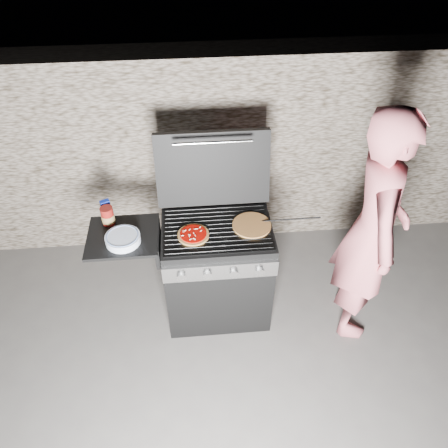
{
  "coord_description": "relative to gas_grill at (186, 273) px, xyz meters",
  "views": [
    {
      "loc": [
        -0.16,
        -2.3,
        3.01
      ],
      "look_at": [
        0.05,
        0.0,
        0.95
      ],
      "focal_mm": 35.0,
      "sensor_mm": 36.0,
      "label": 1
    }
  ],
  "objects": [
    {
      "name": "gas_grill",
      "position": [
        0.0,
        0.0,
        0.0
      ],
      "size": [
        1.34,
        0.79,
        0.91
      ],
      "primitive_type": null,
      "color": "black",
      "rests_on": "ground"
    },
    {
      "name": "plate_stack",
      "position": [
        -0.41,
        -0.07,
        0.47
      ],
      "size": [
        0.25,
        0.25,
        0.06
      ],
      "primitive_type": "cylinder",
      "rotation": [
        0.0,
        0.0,
        0.04
      ],
      "color": "white",
      "rests_on": "gas_grill"
    },
    {
      "name": "blue_carton",
      "position": [
        -0.55,
        0.22,
        0.52
      ],
      "size": [
        0.08,
        0.06,
        0.14
      ],
      "primitive_type": "cube",
      "rotation": [
        0.0,
        0.0,
        0.42
      ],
      "color": "#122BB2",
      "rests_on": "gas_grill"
    },
    {
      "name": "sauce_jar",
      "position": [
        -0.53,
        0.14,
        0.52
      ],
      "size": [
        0.1,
        0.1,
        0.14
      ],
      "primitive_type": "cylinder",
      "rotation": [
        0.0,
        0.0,
        0.11
      ],
      "color": "maroon",
      "rests_on": "gas_grill"
    },
    {
      "name": "tongs",
      "position": [
        0.78,
        0.0,
        0.5
      ],
      "size": [
        0.42,
        0.09,
        0.09
      ],
      "primitive_type": "cylinder",
      "rotation": [
        0.0,
        1.4,
        -0.19
      ],
      "color": "black",
      "rests_on": "gas_grill"
    },
    {
      "name": "person",
      "position": [
        1.32,
        -0.16,
        0.49
      ],
      "size": [
        0.58,
        0.76,
        1.89
      ],
      "primitive_type": "imported",
      "rotation": [
        0.0,
        0.0,
        1.38
      ],
      "color": "#CA636C",
      "rests_on": "ground"
    },
    {
      "name": "stone_wall",
      "position": [
        0.25,
        1.05,
        0.44
      ],
      "size": [
        8.0,
        0.35,
        1.8
      ],
      "primitive_type": "cube",
      "color": "gray",
      "rests_on": "ground"
    },
    {
      "name": "ground",
      "position": [
        0.25,
        0.0,
        -0.46
      ],
      "size": [
        50.0,
        50.0,
        0.0
      ],
      "primitive_type": "plane",
      "color": "#484542"
    },
    {
      "name": "pizza_plain",
      "position": [
        0.5,
        0.0,
        0.46
      ],
      "size": [
        0.35,
        0.35,
        0.01
      ],
      "primitive_type": "cylinder",
      "rotation": [
        0.0,
        0.0,
        0.3
      ],
      "color": "#E3984E",
      "rests_on": "gas_grill"
    },
    {
      "name": "pizza_topped",
      "position": [
        0.08,
        -0.06,
        0.47
      ],
      "size": [
        0.24,
        0.24,
        0.02
      ],
      "primitive_type": null,
      "rotation": [
        0.0,
        0.0,
        0.07
      ],
      "color": "#C0844B",
      "rests_on": "gas_grill"
    }
  ]
}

